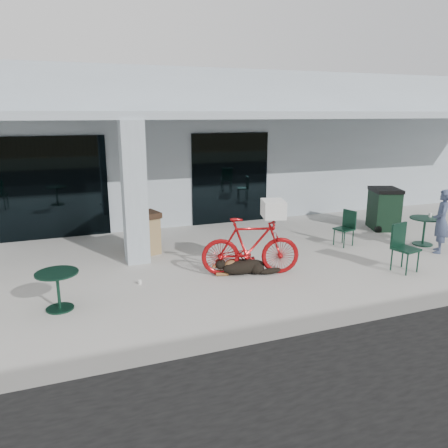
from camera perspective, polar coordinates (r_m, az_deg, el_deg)
name	(u,v)px	position (r m, az deg, el deg)	size (l,w,h in m)	color
ground	(237,289)	(8.42, 1.74, -8.50)	(80.00, 80.00, 0.00)	#ACA9A3
building	(147,142)	(15.98, -10.00, 10.46)	(22.00, 7.00, 4.50)	#A9B6BF
storefront_glass_left	(53,188)	(12.31, -21.47, 4.37)	(2.80, 0.06, 2.70)	black
storefront_glass_right	(230,178)	(13.19, 0.83, 5.97)	(2.40, 0.06, 2.70)	black
column	(134,193)	(9.73, -11.63, 3.95)	(0.50, 0.50, 3.12)	#A9B6BF
overhang	(183,115)	(11.17, -5.35, 13.98)	(22.00, 2.80, 0.18)	#A9B6BF
bicycle	(251,246)	(8.96, 3.50, -2.94)	(0.57, 2.02, 1.22)	#A50D10
laundry_basket	(273,209)	(8.84, 6.47, 1.98)	(0.58, 0.43, 0.34)	white
dog	(244,266)	(9.11, 2.63, -5.49)	(1.07, 0.36, 0.36)	black
cup_near_dog	(140,282)	(8.79, -10.93, -7.45)	(0.07, 0.07, 0.09)	white
cafe_table_near	(58,291)	(7.99, -20.82, -8.16)	(0.71, 0.71, 0.67)	#123527
cafe_table_far	(424,231)	(12.16, 24.65, -0.87)	(0.75, 0.75, 0.70)	#123527
cafe_chair_far_a	(406,248)	(9.92, 22.67, -2.96)	(0.46, 0.50, 1.01)	#123527
cafe_chair_far_b	(344,228)	(11.36, 15.41, -0.56)	(0.40, 0.44, 0.90)	#123527
person	(441,221)	(11.57, 26.51, 0.32)	(0.56, 0.37, 1.53)	#3E4A68
cup_on_table	(430,215)	(12.22, 25.33, 1.07)	(0.08, 0.08, 0.10)	white
trash_receptacle	(146,233)	(10.50, -10.17, -1.15)	(0.59, 0.59, 1.01)	olive
wheeled_bin	(384,209)	(13.36, 20.16, 1.89)	(0.73, 0.93, 1.19)	black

